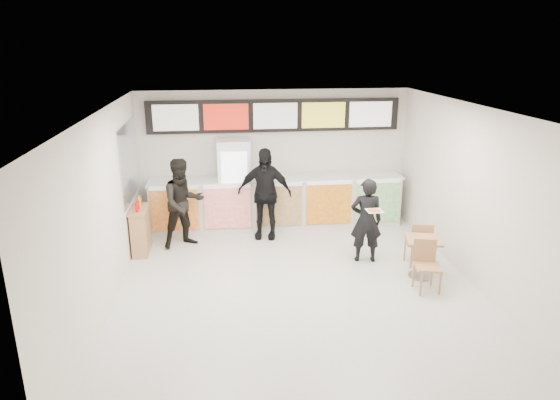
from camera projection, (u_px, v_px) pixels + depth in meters
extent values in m
plane|color=beige|center=(299.00, 291.00, 8.34)|extent=(7.00, 7.00, 0.00)
plane|color=white|center=(301.00, 111.00, 7.43)|extent=(7.00, 7.00, 0.00)
plane|color=silver|center=(275.00, 157.00, 11.19)|extent=(6.00, 0.00, 6.00)
plane|color=silver|center=(104.00, 214.00, 7.53)|extent=(0.00, 7.00, 7.00)
plane|color=silver|center=(479.00, 199.00, 8.24)|extent=(0.00, 7.00, 7.00)
cube|color=silver|center=(277.00, 203.00, 11.10)|extent=(5.50, 0.70, 1.10)
cube|color=silver|center=(277.00, 178.00, 10.93)|extent=(5.56, 0.76, 0.04)
cube|color=red|center=(175.00, 210.00, 10.47)|extent=(0.99, 0.02, 0.90)
cube|color=#F43680|center=(228.00, 208.00, 10.60)|extent=(0.99, 0.02, 0.90)
cube|color=brown|center=(279.00, 206.00, 10.73)|extent=(0.99, 0.02, 0.90)
cube|color=gold|center=(329.00, 204.00, 10.86)|extent=(0.99, 0.02, 0.90)
cube|color=green|center=(378.00, 202.00, 10.99)|extent=(0.99, 0.02, 0.90)
cube|color=black|center=(275.00, 116.00, 10.83)|extent=(5.50, 0.12, 0.70)
cube|color=beige|center=(176.00, 118.00, 10.51)|extent=(0.95, 0.02, 0.55)
cube|color=red|center=(226.00, 117.00, 10.64)|extent=(0.95, 0.02, 0.55)
cube|color=silver|center=(275.00, 116.00, 10.76)|extent=(0.95, 0.02, 0.55)
cube|color=yellow|center=(324.00, 115.00, 10.89)|extent=(0.95, 0.02, 0.55)
cube|color=white|center=(371.00, 114.00, 11.01)|extent=(0.95, 0.02, 0.55)
cube|color=white|center=(234.00, 185.00, 10.87)|extent=(0.70, 0.65, 2.00)
cube|color=white|center=(235.00, 187.00, 10.54)|extent=(0.54, 0.02, 1.50)
cylinder|color=#178324|center=(226.00, 214.00, 10.73)|extent=(0.07, 0.07, 0.22)
cylinder|color=#FFA915|center=(232.00, 213.00, 10.75)|extent=(0.07, 0.07, 0.22)
cylinder|color=#B62412|center=(239.00, 213.00, 10.77)|extent=(0.07, 0.07, 0.22)
cylinder|color=#1B2DD0|center=(245.00, 213.00, 10.78)|extent=(0.07, 0.07, 0.22)
cylinder|color=#FFA915|center=(225.00, 197.00, 10.62)|extent=(0.07, 0.07, 0.22)
cylinder|color=#B62412|center=(232.00, 196.00, 10.63)|extent=(0.07, 0.07, 0.22)
cylinder|color=#1B2DD0|center=(238.00, 196.00, 10.65)|extent=(0.07, 0.07, 0.22)
cylinder|color=#178324|center=(245.00, 196.00, 10.67)|extent=(0.07, 0.07, 0.22)
cylinder|color=#B62412|center=(225.00, 179.00, 10.50)|extent=(0.07, 0.07, 0.22)
cylinder|color=#1B2DD0|center=(231.00, 179.00, 10.52)|extent=(0.07, 0.07, 0.22)
cylinder|color=#178324|center=(238.00, 179.00, 10.53)|extent=(0.07, 0.07, 0.22)
cylinder|color=#FFA915|center=(244.00, 179.00, 10.55)|extent=(0.07, 0.07, 0.22)
cylinder|color=#1B2DD0|center=(224.00, 162.00, 10.39)|extent=(0.07, 0.07, 0.22)
cylinder|color=#178324|center=(231.00, 162.00, 10.40)|extent=(0.07, 0.07, 0.22)
cylinder|color=#FFA915|center=(237.00, 162.00, 10.42)|extent=(0.07, 0.07, 0.22)
cylinder|color=#B62412|center=(244.00, 161.00, 10.44)|extent=(0.07, 0.07, 0.22)
cube|color=#B2B7BF|center=(130.00, 161.00, 9.77)|extent=(0.01, 2.00, 1.50)
imported|color=black|center=(366.00, 220.00, 9.27)|extent=(0.63, 0.46, 1.61)
imported|color=black|center=(183.00, 203.00, 9.95)|extent=(1.08, 0.98, 1.81)
imported|color=black|center=(264.00, 193.00, 10.37)|extent=(1.21, 0.72, 1.93)
cube|color=beige|center=(375.00, 211.00, 8.74)|extent=(0.28, 0.28, 0.01)
cone|color=#CC7233|center=(375.00, 210.00, 8.74)|extent=(0.36, 0.36, 0.02)
cube|color=tan|center=(424.00, 240.00, 8.64)|extent=(0.69, 0.69, 0.04)
cylinder|color=gray|center=(422.00, 259.00, 8.75)|extent=(0.08, 0.08, 0.69)
cylinder|color=gray|center=(420.00, 276.00, 8.85)|extent=(0.42, 0.42, 0.03)
cube|color=tan|center=(428.00, 267.00, 8.22)|extent=(0.48, 0.48, 0.04)
cube|color=tan|center=(425.00, 250.00, 8.33)|extent=(0.38, 0.11, 0.40)
cube|color=tan|center=(417.00, 242.00, 9.23)|extent=(0.48, 0.48, 0.04)
cube|color=tan|center=(422.00, 235.00, 8.99)|extent=(0.38, 0.11, 0.40)
cube|color=tan|center=(141.00, 231.00, 9.78)|extent=(0.29, 0.77, 0.86)
cube|color=tan|center=(139.00, 209.00, 9.64)|extent=(0.33, 0.81, 0.04)
cylinder|color=red|center=(137.00, 208.00, 9.41)|extent=(0.06, 0.06, 0.17)
cylinder|color=red|center=(138.00, 205.00, 9.56)|extent=(0.06, 0.06, 0.17)
cylinder|color=yellow|center=(139.00, 202.00, 9.72)|extent=(0.06, 0.06, 0.17)
cylinder|color=brown|center=(140.00, 200.00, 9.86)|extent=(0.06, 0.06, 0.17)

